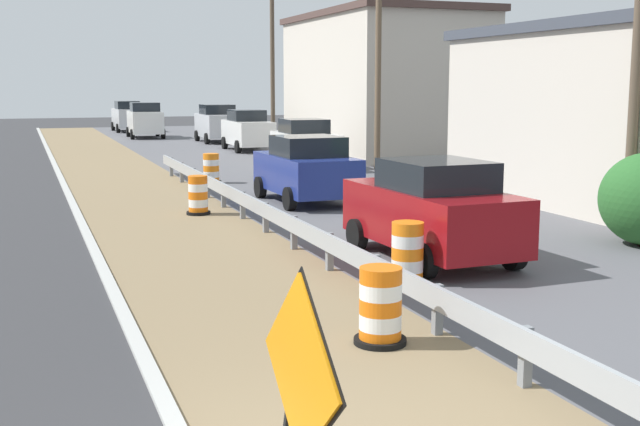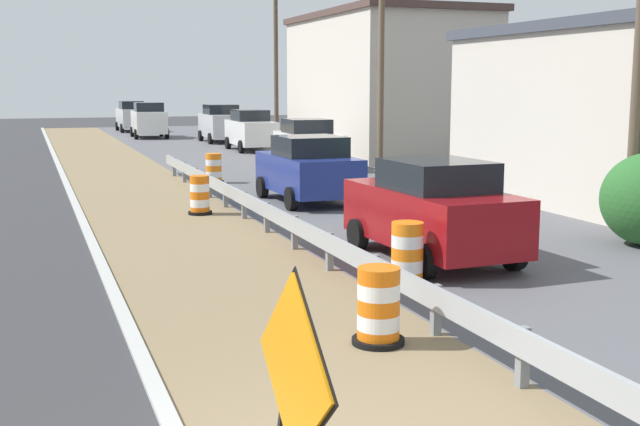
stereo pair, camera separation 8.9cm
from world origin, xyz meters
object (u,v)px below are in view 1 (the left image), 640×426
at_px(traffic_barrel_close, 407,256).
at_px(utility_pole_far, 272,62).
at_px(utility_pole_mid, 378,51).
at_px(traffic_barrel_far, 211,170).
at_px(car_trailing_far_lane, 145,120).
at_px(car_lead_far_lane, 432,210).
at_px(car_lead_near_lane, 306,169).
at_px(utility_pole_near, 639,17).
at_px(traffic_barrel_mid, 198,197).
at_px(warning_sign_diamond, 301,377).
at_px(car_distant_a, 218,123).
at_px(car_mid_far_lane, 305,144).
at_px(traffic_barrel_nearest, 380,310).
at_px(car_distant_b, 127,116).
at_px(car_trailing_near_lane, 248,130).

relative_size(traffic_barrel_close, utility_pole_far, 0.12).
bearing_deg(utility_pole_mid, traffic_barrel_far, -163.40).
bearing_deg(car_trailing_far_lane, car_lead_far_lane, -178.27).
height_order(car_lead_near_lane, utility_pole_near, utility_pole_near).
bearing_deg(car_lead_far_lane, traffic_barrel_mid, 21.81).
distance_m(warning_sign_diamond, car_lead_far_lane, 9.52).
distance_m(traffic_barrel_mid, car_trailing_far_lane, 31.69).
bearing_deg(utility_pole_near, warning_sign_diamond, -141.08).
height_order(car_distant_a, utility_pole_far, utility_pole_far).
xyz_separation_m(car_lead_near_lane, utility_pole_far, (5.51, 21.26, 3.63)).
bearing_deg(traffic_barrel_mid, car_lead_far_lane, -66.03).
xyz_separation_m(car_lead_near_lane, car_mid_far_lane, (3.09, 8.96, 0.04)).
bearing_deg(utility_pole_near, car_distant_a, 93.67).
relative_size(traffic_barrel_close, car_distant_a, 0.25).
bearing_deg(utility_pole_mid, traffic_barrel_nearest, -114.21).
relative_size(traffic_barrel_mid, car_distant_a, 0.24).
xyz_separation_m(traffic_barrel_far, car_trailing_far_lane, (1.37, 24.93, 0.66)).
xyz_separation_m(traffic_barrel_nearest, utility_pole_mid, (9.05, 20.14, 4.20)).
height_order(car_lead_near_lane, car_distant_b, car_distant_b).
bearing_deg(traffic_barrel_close, utility_pole_far, 77.09).
relative_size(traffic_barrel_mid, traffic_barrel_far, 1.00).
bearing_deg(utility_pole_mid, car_trailing_near_lane, 102.45).
height_order(traffic_barrel_mid, car_distant_a, car_distant_a).
xyz_separation_m(warning_sign_diamond, traffic_barrel_close, (4.09, 6.29, -0.58)).
distance_m(traffic_barrel_nearest, utility_pole_near, 11.13).
relative_size(traffic_barrel_close, car_distant_b, 0.23).
height_order(car_trailing_near_lane, car_trailing_far_lane, car_trailing_far_lane).
bearing_deg(car_distant_a, car_mid_far_lane, -0.20).
bearing_deg(traffic_barrel_close, car_lead_far_lane, 50.27).
xyz_separation_m(car_trailing_far_lane, car_distant_b, (-0.18, 7.52, -0.02)).
height_order(traffic_barrel_mid, utility_pole_mid, utility_pole_mid).
xyz_separation_m(traffic_barrel_nearest, utility_pole_far, (8.90, 33.80, 4.13)).
bearing_deg(car_lead_near_lane, warning_sign_diamond, 159.36).
relative_size(car_trailing_far_lane, car_distant_b, 0.92).
relative_size(car_lead_near_lane, car_trailing_near_lane, 0.93).
distance_m(car_trailing_near_lane, utility_pole_far, 5.06).
distance_m(car_lead_far_lane, utility_pole_near, 6.87).
bearing_deg(warning_sign_diamond, utility_pole_mid, -118.50).
distance_m(car_lead_near_lane, car_distant_b, 37.90).
relative_size(traffic_barrel_close, traffic_barrel_mid, 1.04).
distance_m(traffic_barrel_nearest, car_trailing_far_lane, 43.04).
height_order(warning_sign_diamond, car_lead_near_lane, warning_sign_diamond).
xyz_separation_m(warning_sign_diamond, car_distant_b, (5.30, 53.89, 0.04)).
bearing_deg(car_mid_far_lane, utility_pole_mid, 64.54).
relative_size(car_lead_near_lane, car_trailing_far_lane, 0.97).
relative_size(car_distant_a, utility_pole_near, 0.46).
bearing_deg(car_lead_far_lane, traffic_barrel_close, 138.11).
xyz_separation_m(traffic_barrel_far, car_mid_far_lane, (4.65, 3.52, 0.54)).
xyz_separation_m(traffic_barrel_close, utility_pole_near, (6.89, 2.57, 4.36)).
xyz_separation_m(car_lead_far_lane, car_distant_a, (3.54, 33.06, 0.12)).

